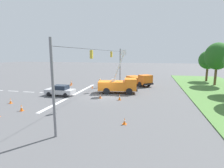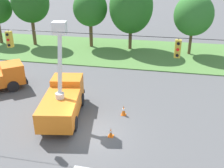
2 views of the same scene
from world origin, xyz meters
The scene contains 10 objects.
ground_plane centered at (0.00, 0.00, 0.00)m, with size 200.00×200.00×0.00m, color #565659.
grass_verge centered at (0.00, 18.00, 0.05)m, with size 56.00×12.00×0.10m, color #517F3D.
signal_gantry centered at (-0.01, 0.00, 4.25)m, with size 26.20×0.33×7.20m.
tree_west centered at (-13.43, 18.75, 5.65)m, with size 4.98×4.52×8.25m.
tree_centre centered at (-5.53, 19.41, 5.07)m, with size 4.37×4.62×7.35m.
tree_east centered at (-0.26, 19.39, 5.39)m, with size 5.41×5.77×8.65m.
tree_far_east centered at (7.22, 18.60, 4.82)m, with size 4.60×4.65×7.25m.
utility_truck_bucket_lift centered at (-2.62, 1.70, 1.38)m, with size 3.34×6.34×6.70m.
traffic_cone_mid_right centered at (1.25, -0.12, 0.30)m, with size 0.36×0.36×0.62m.
traffic_cone_lane_edge_a centered at (1.62, 2.68, 0.40)m, with size 0.36×0.36×0.79m.
Camera 2 is at (4.14, -13.83, 10.01)m, focal length 42.00 mm.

